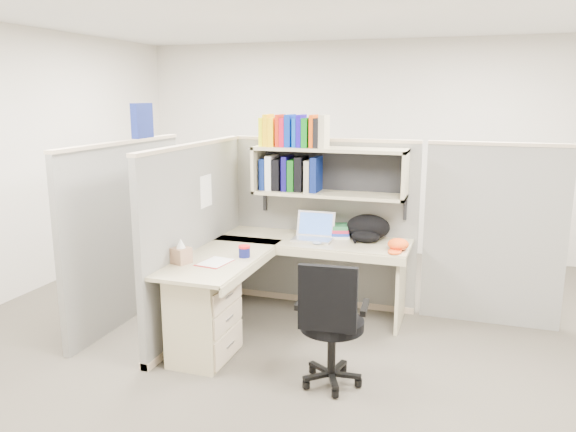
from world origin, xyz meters
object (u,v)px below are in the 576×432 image
(backpack, at_px, (367,228))
(task_chair, at_px, (331,343))
(desk, at_px, (236,296))
(laptop, at_px, (313,226))
(snack_canister, at_px, (244,251))

(backpack, bearing_deg, task_chair, -92.30)
(desk, bearing_deg, laptop, 64.21)
(task_chair, bearing_deg, desk, 155.79)
(desk, height_order, laptop, laptop)
(task_chair, bearing_deg, laptop, 111.47)
(backpack, xyz_separation_m, task_chair, (0.01, -1.36, -0.51))
(desk, relative_size, snack_canister, 17.91)
(snack_canister, bearing_deg, laptop, 61.64)
(desk, distance_m, backpack, 1.36)
(laptop, bearing_deg, desk, -117.21)
(laptop, bearing_deg, task_chair, -69.95)
(laptop, bearing_deg, backpack, 14.20)
(backpack, bearing_deg, snack_canister, -138.35)
(laptop, xyz_separation_m, backpack, (0.47, 0.13, -0.01))
(laptop, height_order, snack_canister, laptop)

